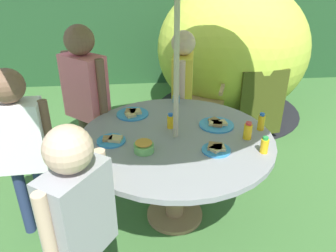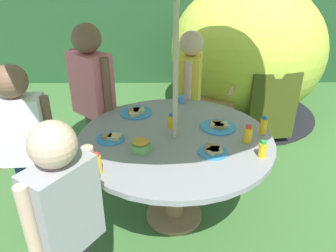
# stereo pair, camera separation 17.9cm
# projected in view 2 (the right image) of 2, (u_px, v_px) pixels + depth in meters

# --- Properties ---
(ground_plane) EXTENTS (10.00, 10.00, 0.02)m
(ground_plane) POSITION_uv_depth(u_px,v_px,m) (174.00, 216.00, 2.66)
(ground_plane) COLOR #3D6B33
(hedge_backdrop) EXTENTS (9.00, 0.70, 2.15)m
(hedge_backdrop) POSITION_uv_depth(u_px,v_px,m) (170.00, 11.00, 5.23)
(hedge_backdrop) COLOR #234C28
(hedge_backdrop) RESTS_ON ground_plane
(garden_table) EXTENTS (1.38, 1.38, 0.73)m
(garden_table) POSITION_uv_depth(u_px,v_px,m) (175.00, 151.00, 2.38)
(garden_table) COLOR #93704C
(garden_table) RESTS_ON ground_plane
(wooden_chair) EXTENTS (0.60, 0.59, 0.96)m
(wooden_chair) POSITION_uv_depth(u_px,v_px,m) (212.00, 94.00, 3.53)
(wooden_chair) COLOR tan
(wooden_chair) RESTS_ON ground_plane
(dome_tent) EXTENTS (2.13, 2.13, 1.64)m
(dome_tent) POSITION_uv_depth(u_px,v_px,m) (246.00, 51.00, 4.05)
(dome_tent) COLOR #B2C63F
(dome_tent) RESTS_ON ground_plane
(child_in_yellow_shirt) EXTENTS (0.24, 0.43, 1.28)m
(child_in_yellow_shirt) POSITION_uv_depth(u_px,v_px,m) (190.00, 81.00, 3.07)
(child_in_yellow_shirt) COLOR navy
(child_in_yellow_shirt) RESTS_ON ground_plane
(child_in_pink_shirt) EXTENTS (0.40, 0.39, 1.40)m
(child_in_pink_shirt) POSITION_uv_depth(u_px,v_px,m) (92.00, 85.00, 2.77)
(child_in_pink_shirt) COLOR brown
(child_in_pink_shirt) RESTS_ON ground_plane
(child_in_white_shirt) EXTENTS (0.43, 0.22, 1.27)m
(child_in_white_shirt) POSITION_uv_depth(u_px,v_px,m) (22.00, 130.00, 2.23)
(child_in_white_shirt) COLOR navy
(child_in_white_shirt) RESTS_ON ground_plane
(child_in_grey_shirt) EXTENTS (0.33, 0.37, 1.25)m
(child_in_grey_shirt) POSITION_uv_depth(u_px,v_px,m) (64.00, 207.00, 1.57)
(child_in_grey_shirt) COLOR #3F3F47
(child_in_grey_shirt) RESTS_ON ground_plane
(snack_bowl) EXTENTS (0.13, 0.13, 0.08)m
(snack_bowl) POSITION_uv_depth(u_px,v_px,m) (141.00, 145.00, 2.14)
(snack_bowl) COLOR #66B259
(snack_bowl) RESTS_ON garden_table
(plate_mid_left) EXTENTS (0.19, 0.19, 0.03)m
(plate_mid_left) POSITION_uv_depth(u_px,v_px,m) (213.00, 151.00, 2.13)
(plate_mid_left) COLOR #338CD8
(plate_mid_left) RESTS_ON garden_table
(plate_near_right) EXTENTS (0.25, 0.25, 0.03)m
(plate_near_right) POSITION_uv_depth(u_px,v_px,m) (136.00, 112.00, 2.66)
(plate_near_right) COLOR #338CD8
(plate_near_right) RESTS_ON garden_table
(plate_near_left) EXTENTS (0.20, 0.20, 0.03)m
(plate_near_left) POSITION_uv_depth(u_px,v_px,m) (111.00, 138.00, 2.29)
(plate_near_left) COLOR #338CD8
(plate_near_left) RESTS_ON garden_table
(plate_mid_right) EXTENTS (0.26, 0.26, 0.03)m
(plate_mid_right) POSITION_uv_depth(u_px,v_px,m) (218.00, 126.00, 2.44)
(plate_mid_right) COLOR #338CD8
(plate_mid_right) RESTS_ON garden_table
(juice_bottle_far_left) EXTENTS (0.05, 0.05, 0.11)m
(juice_bottle_far_left) POSITION_uv_depth(u_px,v_px,m) (263.00, 150.00, 2.07)
(juice_bottle_far_left) COLOR yellow
(juice_bottle_far_left) RESTS_ON garden_table
(juice_bottle_far_right) EXTENTS (0.05, 0.05, 0.13)m
(juice_bottle_far_right) POSITION_uv_depth(u_px,v_px,m) (97.00, 164.00, 1.91)
(juice_bottle_far_right) COLOR yellow
(juice_bottle_far_right) RESTS_ON garden_table
(juice_bottle_center_front) EXTENTS (0.05, 0.05, 0.13)m
(juice_bottle_center_front) POSITION_uv_depth(u_px,v_px,m) (264.00, 126.00, 2.34)
(juice_bottle_center_front) COLOR yellow
(juice_bottle_center_front) RESTS_ON garden_table
(juice_bottle_center_back) EXTENTS (0.06, 0.06, 0.13)m
(juice_bottle_center_back) POSITION_uv_depth(u_px,v_px,m) (248.00, 134.00, 2.23)
(juice_bottle_center_back) COLOR yellow
(juice_bottle_center_back) RESTS_ON garden_table
(juice_bottle_front_edge) EXTENTS (0.05, 0.05, 0.11)m
(juice_bottle_front_edge) POSITION_uv_depth(u_px,v_px,m) (171.00, 121.00, 2.42)
(juice_bottle_front_edge) COLOR yellow
(juice_bottle_front_edge) RESTS_ON garden_table
(cup_near) EXTENTS (0.06, 0.06, 0.06)m
(cup_near) POSITION_uv_depth(u_px,v_px,m) (182.00, 99.00, 2.85)
(cup_near) COLOR #4C99D8
(cup_near) RESTS_ON garden_table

